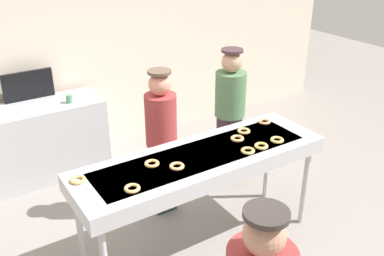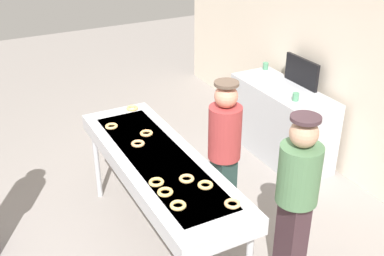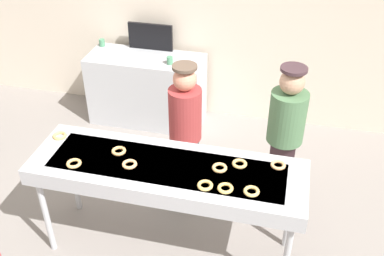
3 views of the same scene
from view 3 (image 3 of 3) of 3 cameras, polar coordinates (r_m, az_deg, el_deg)
ground_plane at (r=4.51m, az=-2.83°, el=-14.75°), size 16.00×16.00×0.00m
back_wall at (r=5.77m, az=3.99°, el=15.63°), size 8.00×0.12×3.14m
fryer_conveyor at (r=3.87m, az=-3.21°, el=-5.72°), size 2.37×0.72×1.01m
glazed_donut_0 at (r=3.83m, az=-7.94°, el=-4.59°), size 0.16×0.16×0.03m
glazed_donut_1 at (r=3.77m, az=3.52°, el=-5.07°), size 0.18×0.18×0.03m
glazed_donut_2 at (r=3.57m, az=7.57°, el=-7.99°), size 0.14×0.14×0.03m
glazed_donut_3 at (r=3.93m, az=-14.78°, el=-4.38°), size 0.18×0.18×0.03m
glazed_donut_4 at (r=3.82m, az=6.06°, el=-4.54°), size 0.14×0.14×0.03m
glazed_donut_5 at (r=4.31m, az=-16.46°, el=-0.93°), size 0.17×0.17×0.03m
glazed_donut_6 at (r=3.59m, az=1.68°, el=-7.30°), size 0.15×0.15×0.03m
glazed_donut_7 at (r=3.99m, az=-9.29°, el=-2.90°), size 0.18×0.18×0.03m
glazed_donut_8 at (r=3.86m, az=10.89°, el=-4.64°), size 0.18×0.18×0.03m
glazed_donut_9 at (r=3.58m, az=4.26°, el=-7.64°), size 0.14×0.14×0.03m
worker_baker at (r=4.40m, az=11.74°, el=-0.57°), size 0.35×0.35×1.64m
worker_assistant at (r=4.43m, az=-0.87°, el=-0.21°), size 0.32×0.32×1.60m
prep_counter at (r=6.03m, az=-5.72°, el=4.91°), size 1.50×0.61×0.94m
paper_cup_0 at (r=5.59m, az=-2.84°, el=8.57°), size 0.07×0.07×0.10m
paper_cup_1 at (r=6.19m, az=-11.37°, el=10.58°), size 0.07×0.07×0.10m
menu_display at (r=5.96m, az=-5.29°, el=11.49°), size 0.59×0.04×0.35m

